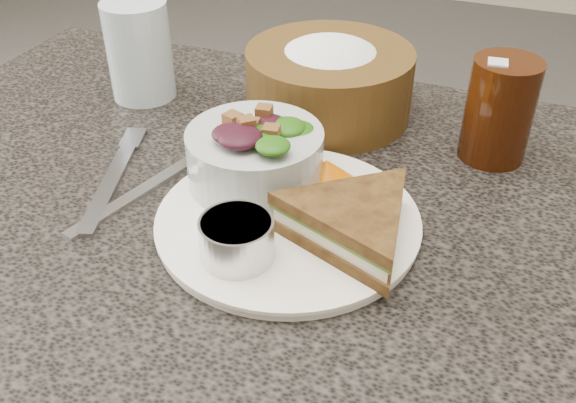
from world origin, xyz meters
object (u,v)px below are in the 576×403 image
at_px(cola_glass, 500,105).
at_px(water_glass, 139,51).
at_px(sandwich, 354,223).
at_px(salad_bowl, 255,148).
at_px(dinner_plate, 288,222).
at_px(bread_basket, 329,72).
at_px(dressing_ramekin, 237,240).

bearing_deg(cola_glass, water_glass, -178.78).
xyz_separation_m(sandwich, salad_bowl, (-0.12, 0.06, 0.02)).
bearing_deg(dinner_plate, sandwich, -10.09).
bearing_deg(water_glass, bread_basket, 8.60).
bearing_deg(dinner_plate, dressing_ramekin, -106.56).
bearing_deg(sandwich, dinner_plate, -168.42).
bearing_deg(dressing_ramekin, cola_glass, 55.57).
xyz_separation_m(dinner_plate, cola_glass, (0.17, 0.21, 0.06)).
distance_m(dinner_plate, sandwich, 0.07).
relative_size(dinner_plate, salad_bowl, 1.82).
relative_size(sandwich, salad_bowl, 1.15).
height_order(sandwich, dressing_ramekin, sandwich).
bearing_deg(water_glass, salad_bowl, -33.52).
bearing_deg(dressing_ramekin, water_glass, 134.22).
bearing_deg(water_glass, cola_glass, 1.22).
height_order(sandwich, cola_glass, cola_glass).
bearing_deg(cola_glass, dinner_plate, -129.30).
distance_m(salad_bowl, dressing_ramekin, 0.12).
distance_m(bread_basket, water_glass, 0.25).
bearing_deg(sandwich, cola_glass, 87.01).
height_order(salad_bowl, dressing_ramekin, salad_bowl).
height_order(dinner_plate, sandwich, sandwich).
distance_m(bread_basket, cola_glass, 0.21).
distance_m(salad_bowl, cola_glass, 0.28).
relative_size(bread_basket, water_glass, 1.63).
bearing_deg(sandwich, bread_basket, 134.70).
xyz_separation_m(bread_basket, cola_glass, (0.21, -0.03, 0.01)).
distance_m(dinner_plate, water_glass, 0.35).
distance_m(dinner_plate, dressing_ramekin, 0.08).
xyz_separation_m(dressing_ramekin, bread_basket, (-0.02, 0.30, 0.03)).
height_order(salad_bowl, bread_basket, bread_basket).
distance_m(sandwich, water_glass, 0.41).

